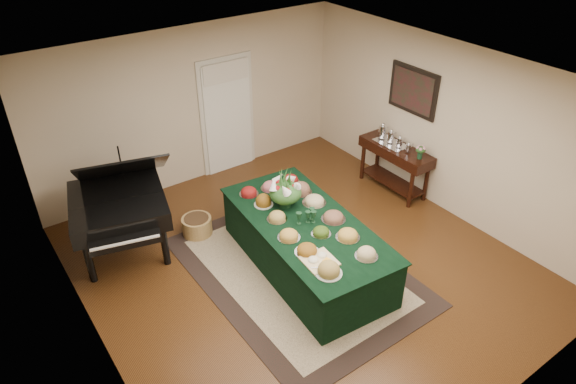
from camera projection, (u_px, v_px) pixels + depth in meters
ground at (300, 264)px, 7.26m from camera, size 6.00×6.00×0.00m
area_rug at (296, 271)px, 7.13m from camera, size 2.46×3.44×0.01m
kitchen_doorway at (227, 117)px, 9.04m from camera, size 1.05×0.07×2.10m
buffet_table at (306, 245)px, 7.02m from camera, size 1.51×2.82×0.75m
food_platters at (305, 217)px, 6.84m from camera, size 1.14×2.30×0.13m
cutting_board at (319, 259)px, 6.14m from camera, size 0.41×0.41×0.10m
green_goblets at (308, 216)px, 6.79m from camera, size 0.28×0.16×0.18m
floral_centerpiece at (285, 189)px, 7.01m from camera, size 0.47×0.47×0.47m
grand_piano at (119, 205)px, 7.12m from camera, size 1.68×1.78×1.61m
wicker_basket at (197, 226)px, 7.78m from camera, size 0.45×0.45×0.28m
mahogany_sideboard at (395, 156)px, 8.62m from camera, size 0.45×1.34×0.82m
tea_service at (393, 138)px, 8.52m from camera, size 0.34×0.74×0.30m
pink_bouquet at (421, 150)px, 8.09m from camera, size 0.18×0.18×0.23m
wall_painting at (413, 91)px, 8.12m from camera, size 0.05×0.95×0.75m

